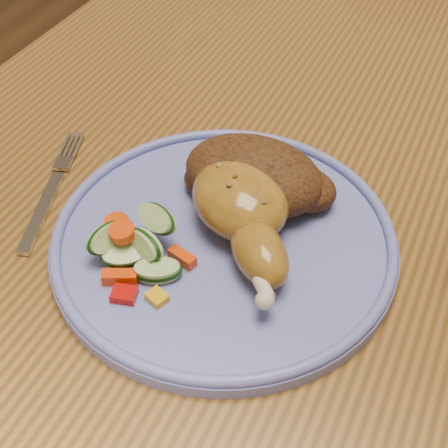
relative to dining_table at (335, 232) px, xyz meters
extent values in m
cube|color=brown|center=(0.00, 0.00, 0.06)|extent=(0.90, 1.40, 0.04)
cube|color=brown|center=(-0.39, 0.64, -0.31)|extent=(0.06, 0.06, 0.71)
cube|color=#4C2D16|center=(0.00, 0.55, -0.24)|extent=(0.42, 0.42, 0.04)
cylinder|color=#4C2D16|center=(-0.18, 0.37, -0.46)|extent=(0.04, 0.04, 0.41)
cylinder|color=#4C2D16|center=(-0.18, 0.73, -0.46)|extent=(0.04, 0.04, 0.41)
cylinder|color=#616ABA|center=(-0.07, -0.14, 0.09)|extent=(0.30, 0.30, 0.01)
torus|color=#616ABA|center=(-0.07, -0.14, 0.10)|extent=(0.30, 0.30, 0.01)
ellipsoid|color=olive|center=(-0.06, -0.12, 0.12)|extent=(0.13, 0.13, 0.05)
ellipsoid|color=olive|center=(-0.03, -0.16, 0.12)|extent=(0.08, 0.09, 0.04)
sphere|color=beige|center=(0.00, -0.21, 0.12)|extent=(0.02, 0.02, 0.02)
ellipsoid|color=#4B2A12|center=(-0.07, -0.08, 0.12)|extent=(0.13, 0.10, 0.06)
ellipsoid|color=#4B2A12|center=(-0.02, -0.07, 0.11)|extent=(0.07, 0.05, 0.04)
ellipsoid|color=#4B2A12|center=(-0.11, -0.09, 0.11)|extent=(0.05, 0.05, 0.03)
cube|color=#A50A05|center=(-0.11, -0.24, 0.10)|extent=(0.02, 0.02, 0.01)
cube|color=#E5A507|center=(-0.09, -0.23, 0.10)|extent=(0.02, 0.02, 0.01)
cylinder|color=#F64508|center=(-0.14, -0.19, 0.12)|extent=(0.02, 0.02, 0.01)
cube|color=#F64508|center=(-0.12, -0.22, 0.10)|extent=(0.03, 0.02, 0.01)
cube|color=#F64508|center=(-0.09, -0.18, 0.10)|extent=(0.03, 0.02, 0.01)
cylinder|color=#F64508|center=(-0.16, -0.17, 0.10)|extent=(0.02, 0.02, 0.01)
cylinder|color=#BCDA8E|center=(-0.12, -0.19, 0.11)|extent=(0.04, 0.04, 0.04)
cylinder|color=#BCDA8E|center=(-0.15, -0.20, 0.11)|extent=(0.04, 0.04, 0.04)
cylinder|color=#BCDA8E|center=(-0.13, -0.20, 0.10)|extent=(0.05, 0.05, 0.02)
cylinder|color=#BCDA8E|center=(-0.14, -0.19, 0.10)|extent=(0.05, 0.05, 0.02)
cylinder|color=#BCDA8E|center=(-0.10, -0.21, 0.10)|extent=(0.05, 0.05, 0.01)
cylinder|color=#BCDA8E|center=(-0.12, -0.17, 0.12)|extent=(0.05, 0.05, 0.03)
cube|color=silver|center=(-0.24, -0.18, 0.09)|extent=(0.05, 0.11, 0.00)
cube|color=silver|center=(-0.26, -0.11, 0.09)|extent=(0.04, 0.06, 0.00)
camera|label=1|loc=(0.09, -0.49, 0.49)|focal=50.00mm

